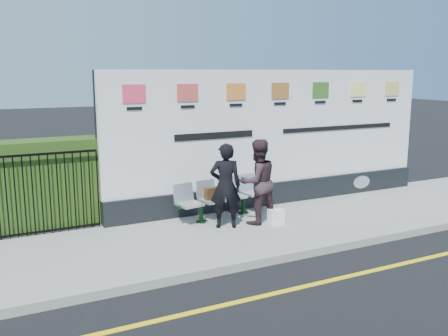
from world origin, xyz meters
The scene contains 12 objects.
ground centered at (0.00, 0.00, 0.00)m, with size 80.00×80.00×0.00m, color black.
pavement centered at (0.00, 2.50, 0.06)m, with size 14.00×3.00×0.12m, color gray.
kerb centered at (0.00, 1.00, 0.07)m, with size 14.00×0.18×0.14m, color gray.
yellow_line centered at (0.00, 0.00, 0.00)m, with size 14.00×0.10×0.01m, color yellow.
billboard centered at (0.50, 3.85, 1.42)m, with size 8.00×0.30×3.00m.
hedge centered at (-4.58, 4.30, 0.97)m, with size 2.35×0.70×1.70m, color #284615.
railing centered at (-4.58, 3.85, 0.89)m, with size 2.05×0.06×1.54m, color black, non-canonical shape.
bench centered at (-1.14, 3.30, 0.34)m, with size 2.04×0.54×0.44m, color silver, non-canonical shape.
woman_left centered at (-1.38, 2.72, 0.94)m, with size 0.60×0.39×1.64m, color black.
woman_right centered at (-0.69, 2.68, 0.96)m, with size 0.82×0.64×1.68m, color #342227.
handbag_brown centered at (-1.41, 3.26, 0.68)m, with size 0.30×0.13×0.24m, color #311E0D.
carrier_bag_white centered at (-0.41, 2.42, 0.27)m, with size 0.31×0.18×0.31m, color white.
Camera 1 is at (-5.57, -5.55, 3.08)m, focal length 40.00 mm.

